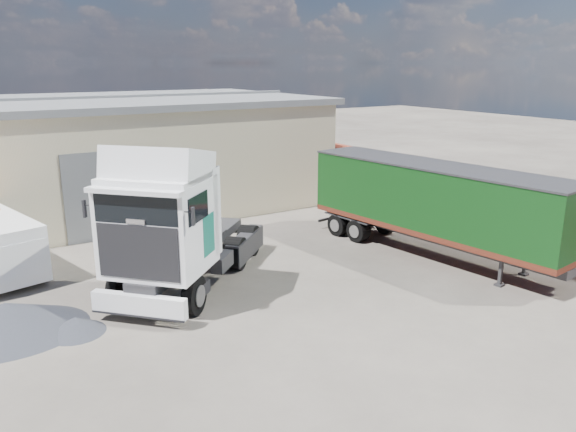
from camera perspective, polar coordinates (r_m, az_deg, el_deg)
ground at (r=16.23m, az=-0.08°, el=-10.06°), size 120.00×120.00×0.00m
brick_boundary_wall at (r=27.26m, az=14.00°, el=2.75°), size 0.35×26.00×2.50m
tractor_unit at (r=17.40m, az=-11.54°, el=-1.47°), size 6.95×6.84×4.82m
box_trailer at (r=21.20m, az=14.44°, el=1.55°), size 3.57×10.52×3.43m
gravel_heap at (r=16.85m, az=-26.94°, el=-9.35°), size 4.88×4.28×0.87m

